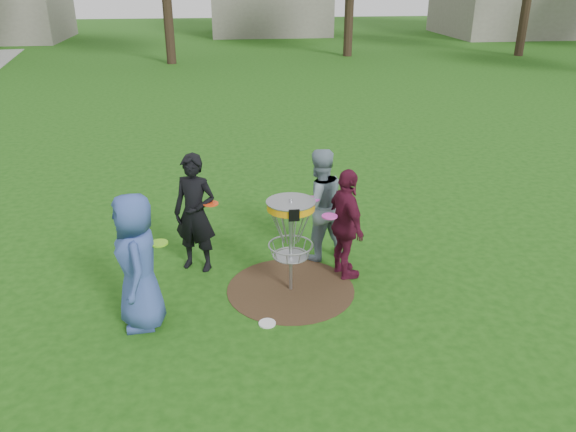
{
  "coord_description": "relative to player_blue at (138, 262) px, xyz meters",
  "views": [
    {
      "loc": [
        -0.89,
        -6.78,
        4.13
      ],
      "look_at": [
        0.0,
        0.3,
        1.0
      ],
      "focal_mm": 35.0,
      "sensor_mm": 36.0,
      "label": 1
    }
  ],
  "objects": [
    {
      "name": "ground",
      "position": [
        1.96,
        0.59,
        -0.88
      ],
      "size": [
        100.0,
        100.0,
        0.0
      ],
      "primitive_type": "plane",
      "color": "#19470F",
      "rests_on": "ground"
    },
    {
      "name": "dirt_patch",
      "position": [
        1.96,
        0.59,
        -0.88
      ],
      "size": [
        1.8,
        1.8,
        0.01
      ],
      "primitive_type": "cylinder",
      "color": "#47331E",
      "rests_on": "ground"
    },
    {
      "name": "player_blue",
      "position": [
        0.0,
        0.0,
        0.0
      ],
      "size": [
        0.68,
        0.93,
        1.76
      ],
      "primitive_type": "imported",
      "rotation": [
        0.0,
        0.0,
        -1.43
      ],
      "color": "#364D95",
      "rests_on": "ground"
    },
    {
      "name": "player_black",
      "position": [
        0.66,
        1.4,
        0.01
      ],
      "size": [
        0.77,
        0.65,
        1.78
      ],
      "primitive_type": "imported",
      "rotation": [
        0.0,
        0.0,
        -0.42
      ],
      "color": "black",
      "rests_on": "ground"
    },
    {
      "name": "player_grey",
      "position": [
        2.5,
        1.54,
        -0.01
      ],
      "size": [
        1.01,
        0.88,
        1.75
      ],
      "primitive_type": "imported",
      "rotation": [
        0.0,
        0.0,
        3.44
      ],
      "color": "#7D92A1",
      "rests_on": "ground"
    },
    {
      "name": "player_maroon",
      "position": [
        2.79,
        0.89,
        -0.06
      ],
      "size": [
        0.6,
        1.03,
        1.64
      ],
      "primitive_type": "imported",
      "rotation": [
        0.0,
        0.0,
        1.79
      ],
      "color": "#531329",
      "rests_on": "ground"
    },
    {
      "name": "disc_on_grass",
      "position": [
        1.55,
        -0.22,
        -0.87
      ],
      "size": [
        0.22,
        0.22,
        0.02
      ],
      "primitive_type": "cylinder",
      "color": "silver",
      "rests_on": "ground"
    },
    {
      "name": "disc_golf_basket",
      "position": [
        1.96,
        0.59,
        0.14
      ],
      "size": [
        0.66,
        0.67,
        1.38
      ],
      "color": "#9EA0A5",
      "rests_on": "ground"
    },
    {
      "name": "held_discs",
      "position": [
        1.51,
        0.86,
        0.18
      ],
      "size": [
        2.48,
        1.43,
        0.1
      ],
      "color": "#74D317",
      "rests_on": "ground"
    }
  ]
}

